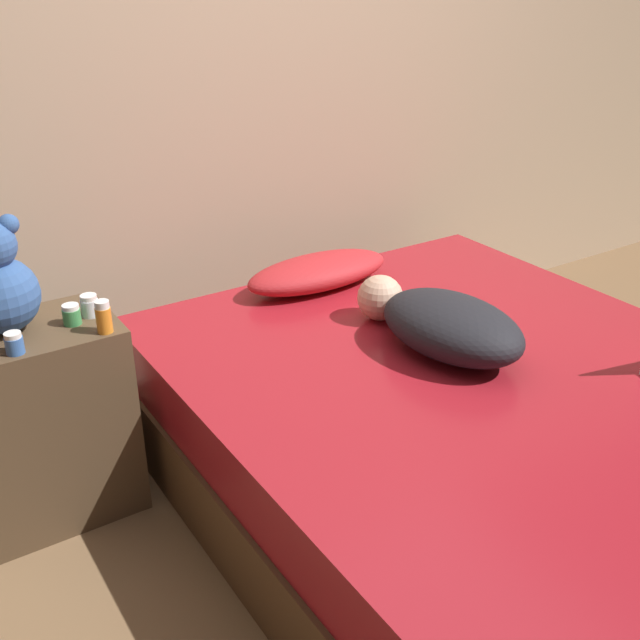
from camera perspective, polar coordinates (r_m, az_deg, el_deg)
name	(u,v)px	position (r m, az deg, el deg)	size (l,w,h in m)	color
ground_plane	(459,491)	(2.73, 10.56, -12.72)	(12.00, 12.00, 0.00)	brown
wall_back	(266,63)	(3.21, -4.15, 18.95)	(8.00, 0.06, 2.60)	tan
bed	(465,433)	(2.59, 10.99, -8.47)	(1.75, 2.04, 0.49)	#4C331E
nightstand	(46,422)	(2.59, -20.17, -7.34)	(0.51, 0.36, 0.67)	brown
pillow	(318,272)	(2.99, -0.13, 3.69)	(0.62, 0.26, 0.13)	red
person_lying	(443,323)	(2.53, 9.37, -0.21)	(0.40, 0.70, 0.19)	black
bottle_blue	(14,343)	(2.29, -22.27, -1.66)	(0.05, 0.05, 0.06)	#3866B2
bottle_green	(72,315)	(2.41, -18.40, 0.38)	(0.06, 0.06, 0.06)	#3D8E4C
bottle_clear	(90,306)	(2.44, -17.15, 1.04)	(0.06, 0.06, 0.07)	silver
bottle_orange	(104,317)	(2.32, -16.16, 0.22)	(0.05, 0.05, 0.10)	orange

